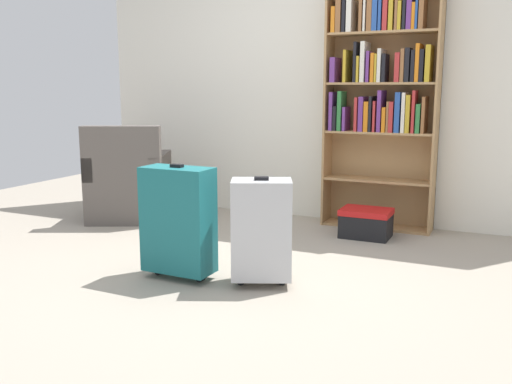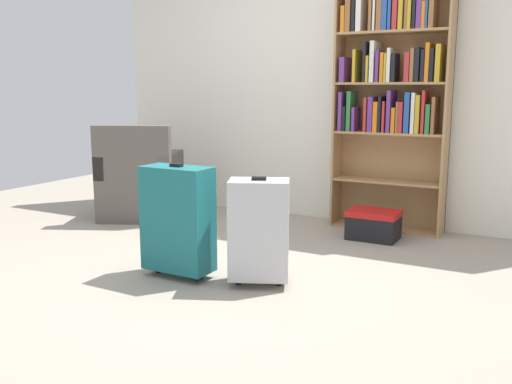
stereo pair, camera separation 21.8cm
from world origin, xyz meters
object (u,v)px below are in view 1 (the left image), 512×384
at_px(bookshelf, 382,87).
at_px(mug, 177,221).
at_px(armchair, 129,186).
at_px(storage_box, 366,222).
at_px(suitcase_teal, 178,220).
at_px(suitcase_silver, 261,229).

height_order(bookshelf, mug, bookshelf).
distance_m(armchair, mug, 0.64).
distance_m(storage_box, suitcase_teal, 1.78).
bearing_deg(storage_box, bookshelf, 89.08).
distance_m(armchair, storage_box, 2.23).
distance_m(bookshelf, armchair, 2.49).
height_order(suitcase_teal, suitcase_silver, suitcase_teal).
relative_size(bookshelf, suitcase_teal, 2.78).
height_order(storage_box, suitcase_teal, suitcase_teal).
bearing_deg(suitcase_teal, bookshelf, 65.75).
bearing_deg(suitcase_silver, suitcase_teal, -168.42).
bearing_deg(mug, bookshelf, 24.37).
bearing_deg(suitcase_teal, armchair, 137.15).
relative_size(armchair, mug, 7.75).
relative_size(mug, suitcase_silver, 0.17).
distance_m(mug, storage_box, 1.67).
bearing_deg(armchair, bookshelf, 16.87).
bearing_deg(mug, suitcase_teal, -56.71).
bearing_deg(suitcase_teal, mug, 123.29).
relative_size(storage_box, suitcase_silver, 0.59).
relative_size(armchair, suitcase_teal, 1.23).
distance_m(storage_box, suitcase_silver, 1.48).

